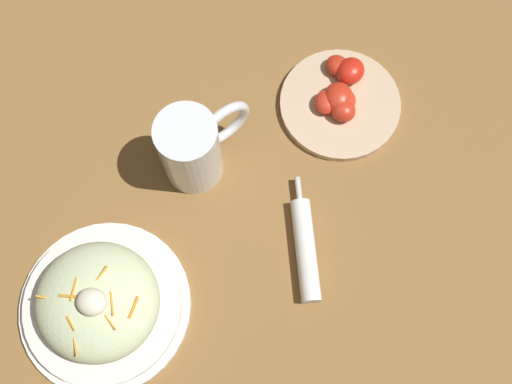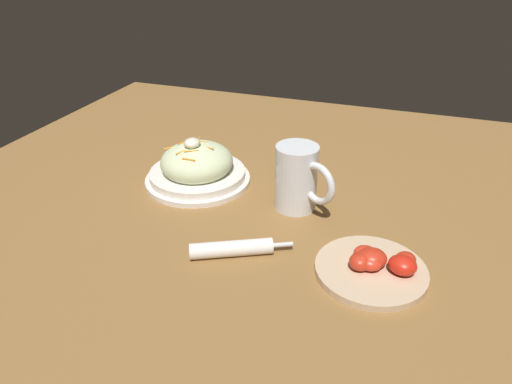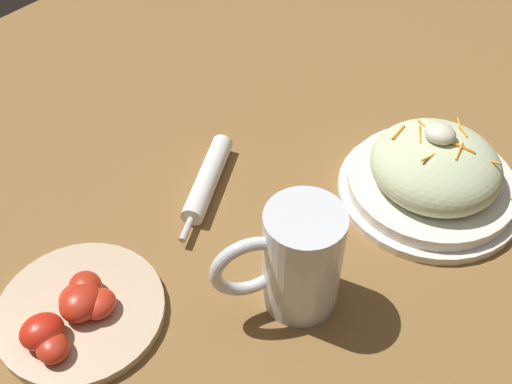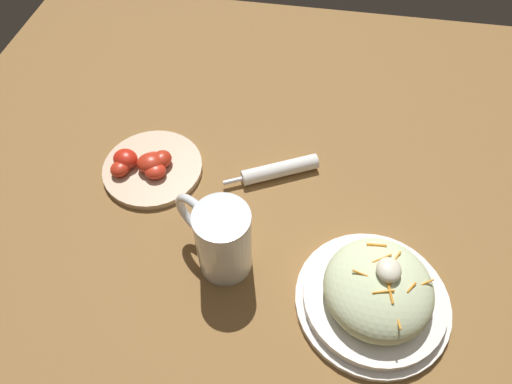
{
  "view_description": "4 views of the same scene",
  "coord_description": "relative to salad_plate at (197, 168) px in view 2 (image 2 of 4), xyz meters",
  "views": [
    {
      "loc": [
        0.16,
        -0.18,
        0.85
      ],
      "look_at": [
        0.06,
        0.05,
        0.09
      ],
      "focal_mm": 42.82,
      "sensor_mm": 36.0,
      "label": 1
    },
    {
      "loc": [
        0.75,
        0.28,
        0.49
      ],
      "look_at": [
        0.03,
        0.03,
        0.06
      ],
      "focal_mm": 32.79,
      "sensor_mm": 36.0,
      "label": 2
    },
    {
      "loc": [
        -0.28,
        0.43,
        0.59
      ],
      "look_at": [
        0.06,
        0.03,
        0.06
      ],
      "focal_mm": 44.73,
      "sensor_mm": 36.0,
      "label": 3
    },
    {
      "loc": [
        -0.39,
        -0.02,
        0.66
      ],
      "look_at": [
        0.05,
        0.05,
        0.07
      ],
      "focal_mm": 32.17,
      "sensor_mm": 36.0,
      "label": 4
    }
  ],
  "objects": [
    {
      "name": "napkin_roll",
      "position": [
        0.23,
        0.17,
        -0.02
      ],
      "size": [
        0.1,
        0.17,
        0.03
      ],
      "color": "white",
      "rests_on": "ground_plane"
    },
    {
      "name": "ground_plane",
      "position": [
        0.08,
        0.15,
        -0.04
      ],
      "size": [
        1.43,
        1.43,
        0.0
      ],
      "primitive_type": "plane",
      "color": "olive"
    },
    {
      "name": "tomato_plate",
      "position": [
        0.19,
        0.41,
        -0.02
      ],
      "size": [
        0.18,
        0.18,
        0.04
      ],
      "color": "#D1B28E",
      "rests_on": "ground_plane"
    },
    {
      "name": "salad_plate",
      "position": [
        0.0,
        0.0,
        0.0
      ],
      "size": [
        0.23,
        0.23,
        0.11
      ],
      "color": "white",
      "rests_on": "ground_plane"
    },
    {
      "name": "beer_mug",
      "position": [
        0.03,
        0.24,
        0.03
      ],
      "size": [
        0.1,
        0.13,
        0.13
      ],
      "color": "white",
      "rests_on": "ground_plane"
    }
  ]
}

